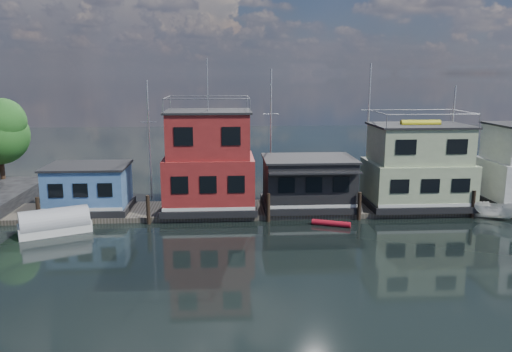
{
  "coord_description": "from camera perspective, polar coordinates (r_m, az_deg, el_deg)",
  "views": [
    {
      "loc": [
        -7.29,
        -27.12,
        11.07
      ],
      "look_at": [
        -4.75,
        12.0,
        3.0
      ],
      "focal_mm": 35.0,
      "sensor_mm": 36.0,
      "label": 1
    }
  ],
  "objects": [
    {
      "name": "dock",
      "position": [
        41.26,
        6.62,
        -3.73
      ],
      "size": [
        48.0,
        5.0,
        0.4
      ],
      "primitive_type": "cube",
      "color": "#595147",
      "rests_on": "ground"
    },
    {
      "name": "pilings",
      "position": [
        38.31,
        6.9,
        -3.54
      ],
      "size": [
        42.28,
        0.28,
        2.2
      ],
      "color": "#2D2116",
      "rests_on": "ground"
    },
    {
      "name": "background_masts",
      "position": [
        47.03,
        11.2,
        4.67
      ],
      "size": [
        36.4,
        0.16,
        12.0
      ],
      "color": "silver",
      "rests_on": "ground"
    },
    {
      "name": "houseboat_red",
      "position": [
        39.76,
        -5.4,
        1.49
      ],
      "size": [
        7.4,
        5.9,
        11.86
      ],
      "color": "black",
      "rests_on": "dock"
    },
    {
      "name": "motorboat",
      "position": [
        42.83,
        25.51,
        -3.51
      ],
      "size": [
        3.95,
        3.13,
        1.45
      ],
      "primitive_type": "imported",
      "rotation": [
        0.0,
        0.0,
        1.04
      ],
      "color": "white",
      "rests_on": "ground"
    },
    {
      "name": "houseboat_dark",
      "position": [
        40.62,
        6.0,
        -0.73
      ],
      "size": [
        7.4,
        6.1,
        4.06
      ],
      "color": "black",
      "rests_on": "dock"
    },
    {
      "name": "houseboat_green",
      "position": [
        42.86,
        17.98,
        0.95
      ],
      "size": [
        8.4,
        5.9,
        7.03
      ],
      "color": "black",
      "rests_on": "dock"
    },
    {
      "name": "ground",
      "position": [
        30.19,
        10.7,
        -10.09
      ],
      "size": [
        160.0,
        160.0,
        0.0
      ],
      "primitive_type": "plane",
      "color": "black",
      "rests_on": "ground"
    },
    {
      "name": "houseboat_blue",
      "position": [
        41.52,
        -18.57,
        -1.31
      ],
      "size": [
        6.4,
        4.9,
        3.66
      ],
      "color": "black",
      "rests_on": "dock"
    },
    {
      "name": "red_kayak",
      "position": [
        37.45,
        8.58,
        -5.36
      ],
      "size": [
        2.81,
        1.44,
        0.42
      ],
      "primitive_type": "cylinder",
      "rotation": [
        0.0,
        1.57,
        -0.37
      ],
      "color": "red",
      "rests_on": "ground"
    },
    {
      "name": "tarp_runabout",
      "position": [
        37.99,
        -22.01,
        -5.05
      ],
      "size": [
        5.11,
        3.64,
        1.94
      ],
      "rotation": [
        0.0,
        0.0,
        0.42
      ],
      "color": "white",
      "rests_on": "ground"
    }
  ]
}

